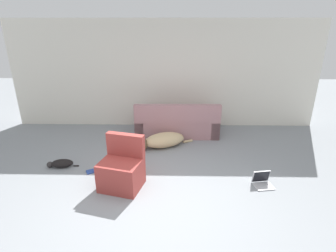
{
  "coord_description": "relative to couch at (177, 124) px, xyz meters",
  "views": [
    {
      "loc": [
        0.22,
        -3.08,
        2.49
      ],
      "look_at": [
        0.13,
        1.7,
        0.65
      ],
      "focal_mm": 28.0,
      "sensor_mm": 36.0,
      "label": 1
    }
  ],
  "objects": [
    {
      "name": "couch",
      "position": [
        0.0,
        0.0,
        0.0
      ],
      "size": [
        1.97,
        0.85,
        0.84
      ],
      "rotation": [
        0.0,
        0.0,
        3.15
      ],
      "color": "#A3757A",
      "rests_on": "ground_plane"
    },
    {
      "name": "laptop_open",
      "position": [
        1.4,
        -2.14,
        -0.2
      ],
      "size": [
        0.33,
        0.31,
        0.23
      ],
      "rotation": [
        0.0,
        0.0,
        0.16
      ],
      "color": "#B7B7BC",
      "rests_on": "ground_plane"
    },
    {
      "name": "side_chair",
      "position": [
        -0.92,
        -2.23,
        0.03
      ],
      "size": [
        0.76,
        0.7,
        0.86
      ],
      "rotation": [
        0.0,
        0.0,
        6.03
      ],
      "color": "#993833",
      "rests_on": "ground_plane"
    },
    {
      "name": "book_blue",
      "position": [
        -1.56,
        -1.79,
        -0.26
      ],
      "size": [
        0.24,
        0.21,
        0.02
      ],
      "rotation": [
        0.0,
        0.0,
        0.53
      ],
      "color": "#28428E",
      "rests_on": "ground_plane"
    },
    {
      "name": "wall_back",
      "position": [
        -0.32,
        0.67,
        1.06
      ],
      "size": [
        7.72,
        0.06,
        2.66
      ],
      "color": "silver",
      "rests_on": "ground_plane"
    },
    {
      "name": "cat",
      "position": [
        -2.19,
        -1.63,
        -0.2
      ],
      "size": [
        0.59,
        0.23,
        0.15
      ],
      "rotation": [
        0.0,
        0.0,
        3.24
      ],
      "color": "black",
      "rests_on": "ground_plane"
    },
    {
      "name": "ground_plane",
      "position": [
        -0.32,
        -2.83,
        -0.27
      ],
      "size": [
        20.0,
        20.0,
        0.0
      ],
      "primitive_type": "plane",
      "color": "gray"
    },
    {
      "name": "dog",
      "position": [
        -0.35,
        -0.72,
        -0.12
      ],
      "size": [
        1.32,
        0.79,
        0.31
      ],
      "rotation": [
        0.0,
        0.0,
        3.54
      ],
      "color": "tan",
      "rests_on": "ground_plane"
    }
  ]
}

